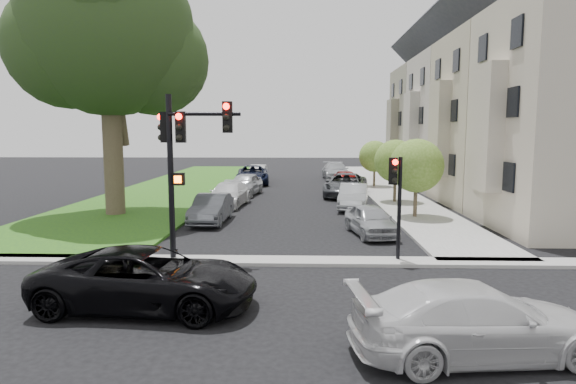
{
  "coord_description": "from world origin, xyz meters",
  "views": [
    {
      "loc": [
        0.55,
        -13.52,
        4.29
      ],
      "look_at": [
        0.0,
        5.0,
        2.0
      ],
      "focal_mm": 30.0,
      "sensor_mm": 36.0,
      "label": 1
    }
  ],
  "objects_px": {
    "small_tree_b": "(396,161)",
    "car_parked_7": "(245,184)",
    "small_tree_c": "(375,156)",
    "car_parked_6": "(228,194)",
    "eucalyptus": "(107,30)",
    "car_cross_near": "(148,279)",
    "car_parked_5": "(211,209)",
    "small_tree_a": "(416,166)",
    "traffic_signal_secondary": "(396,189)",
    "car_parked_0": "(371,220)",
    "car_parked_4": "(336,171)",
    "car_parked_2": "(346,185)",
    "car_cross_far": "(477,320)",
    "car_parked_8": "(253,175)",
    "car_parked_1": "(353,197)",
    "car_parked_3": "(346,179)",
    "car_parked_9": "(258,172)",
    "traffic_signal_main": "(183,147)"
  },
  "relations": [
    {
      "from": "car_parked_4",
      "to": "small_tree_b",
      "type": "bearing_deg",
      "value": -82.91
    },
    {
      "from": "traffic_signal_secondary",
      "to": "car_parked_5",
      "type": "xyz_separation_m",
      "value": [
        -7.41,
        6.85,
        -1.76
      ]
    },
    {
      "from": "car_parked_3",
      "to": "car_cross_near",
      "type": "bearing_deg",
      "value": -110.99
    },
    {
      "from": "traffic_signal_secondary",
      "to": "car_parked_5",
      "type": "relative_size",
      "value": 0.84
    },
    {
      "from": "car_parked_7",
      "to": "car_parked_8",
      "type": "xyz_separation_m",
      "value": [
        -0.21,
        7.33,
        0.01
      ]
    },
    {
      "from": "small_tree_c",
      "to": "car_parked_6",
      "type": "distance_m",
      "value": 14.22
    },
    {
      "from": "small_tree_c",
      "to": "car_parked_2",
      "type": "distance_m",
      "value": 6.25
    },
    {
      "from": "car_cross_far",
      "to": "small_tree_c",
      "type": "bearing_deg",
      "value": -12.2
    },
    {
      "from": "car_parked_1",
      "to": "car_parked_8",
      "type": "relative_size",
      "value": 0.77
    },
    {
      "from": "small_tree_a",
      "to": "traffic_signal_secondary",
      "type": "height_order",
      "value": "small_tree_a"
    },
    {
      "from": "small_tree_b",
      "to": "car_parked_8",
      "type": "height_order",
      "value": "small_tree_b"
    },
    {
      "from": "small_tree_b",
      "to": "car_parked_6",
      "type": "distance_m",
      "value": 10.27
    },
    {
      "from": "car_cross_far",
      "to": "car_parked_1",
      "type": "bearing_deg",
      "value": -6.19
    },
    {
      "from": "car_parked_6",
      "to": "car_parked_7",
      "type": "height_order",
      "value": "car_parked_7"
    },
    {
      "from": "small_tree_b",
      "to": "car_parked_5",
      "type": "relative_size",
      "value": 0.93
    },
    {
      "from": "small_tree_a",
      "to": "car_parked_2",
      "type": "bearing_deg",
      "value": 107.7
    },
    {
      "from": "small_tree_a",
      "to": "car_cross_near",
      "type": "bearing_deg",
      "value": -126.71
    },
    {
      "from": "car_parked_8",
      "to": "car_cross_far",
      "type": "bearing_deg",
      "value": -81.56
    },
    {
      "from": "traffic_signal_secondary",
      "to": "car_parked_6",
      "type": "distance_m",
      "value": 14.28
    },
    {
      "from": "car_cross_near",
      "to": "car_parked_7",
      "type": "distance_m",
      "value": 21.41
    },
    {
      "from": "small_tree_c",
      "to": "car_parked_3",
      "type": "distance_m",
      "value": 2.9
    },
    {
      "from": "small_tree_b",
      "to": "car_cross_far",
      "type": "distance_m",
      "value": 20.55
    },
    {
      "from": "car_parked_5",
      "to": "eucalyptus",
      "type": "bearing_deg",
      "value": 163.37
    },
    {
      "from": "car_cross_far",
      "to": "car_parked_3",
      "type": "xyz_separation_m",
      "value": [
        0.04,
        28.23,
        -0.01
      ]
    },
    {
      "from": "car_cross_far",
      "to": "car_parked_6",
      "type": "xyz_separation_m",
      "value": [
        -7.69,
        18.83,
        -0.01
      ]
    },
    {
      "from": "traffic_signal_secondary",
      "to": "car_parked_2",
      "type": "distance_m",
      "value": 16.76
    },
    {
      "from": "car_parked_5",
      "to": "car_parked_6",
      "type": "height_order",
      "value": "car_parked_6"
    },
    {
      "from": "small_tree_b",
      "to": "traffic_signal_main",
      "type": "xyz_separation_m",
      "value": [
        -9.56,
        -13.54,
        1.23
      ]
    },
    {
      "from": "car_parked_9",
      "to": "car_parked_0",
      "type": "bearing_deg",
      "value": -72.1
    },
    {
      "from": "car_parked_5",
      "to": "car_cross_far",
      "type": "bearing_deg",
      "value": -58.62
    },
    {
      "from": "eucalyptus",
      "to": "small_tree_a",
      "type": "distance_m",
      "value": 16.79
    },
    {
      "from": "small_tree_b",
      "to": "car_parked_7",
      "type": "bearing_deg",
      "value": 160.49
    },
    {
      "from": "eucalyptus",
      "to": "car_cross_near",
      "type": "height_order",
      "value": "eucalyptus"
    },
    {
      "from": "small_tree_c",
      "to": "car_parked_4",
      "type": "bearing_deg",
      "value": 111.86
    },
    {
      "from": "car_parked_7",
      "to": "car_parked_9",
      "type": "height_order",
      "value": "car_parked_7"
    },
    {
      "from": "small_tree_a",
      "to": "car_parked_7",
      "type": "relative_size",
      "value": 0.89
    },
    {
      "from": "eucalyptus",
      "to": "car_parked_7",
      "type": "relative_size",
      "value": 3.03
    },
    {
      "from": "car_cross_far",
      "to": "car_parked_1",
      "type": "distance_m",
      "value": 18.04
    },
    {
      "from": "car_parked_2",
      "to": "car_cross_far",
      "type": "bearing_deg",
      "value": -78.24
    },
    {
      "from": "car_parked_4",
      "to": "car_parked_5",
      "type": "bearing_deg",
      "value": -111.62
    },
    {
      "from": "car_parked_2",
      "to": "car_parked_5",
      "type": "relative_size",
      "value": 1.35
    },
    {
      "from": "small_tree_c",
      "to": "traffic_signal_secondary",
      "type": "xyz_separation_m",
      "value": [
        -2.57,
        -22.06,
        0.0
      ]
    },
    {
      "from": "car_parked_3",
      "to": "car_parked_6",
      "type": "relative_size",
      "value": 0.86
    },
    {
      "from": "car_parked_0",
      "to": "car_parked_9",
      "type": "distance_m",
      "value": 25.31
    },
    {
      "from": "small_tree_c",
      "to": "car_cross_near",
      "type": "bearing_deg",
      "value": -109.59
    },
    {
      "from": "small_tree_c",
      "to": "car_parked_8",
      "type": "relative_size",
      "value": 0.66
    },
    {
      "from": "small_tree_b",
      "to": "car_parked_2",
      "type": "relative_size",
      "value": 0.69
    },
    {
      "from": "car_parked_5",
      "to": "traffic_signal_secondary",
      "type": "bearing_deg",
      "value": -40.87
    },
    {
      "from": "traffic_signal_secondary",
      "to": "car_parked_0",
      "type": "relative_size",
      "value": 0.93
    },
    {
      "from": "small_tree_c",
      "to": "car_parked_5",
      "type": "bearing_deg",
      "value": -123.29
    }
  ]
}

